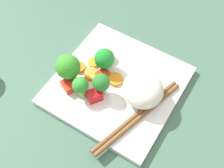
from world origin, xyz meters
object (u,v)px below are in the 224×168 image
square_plate (117,85)px  carrot_slice_0 (83,83)px  broccoli_floret_0 (80,86)px  rice_mound (142,91)px  chopstick_pair (137,117)px

square_plate → carrot_slice_0: (-3.59, 5.49, 1.02)cm
square_plate → broccoli_floret_0: broccoli_floret_0 is taller
rice_mound → carrot_slice_0: size_ratio=3.84×
broccoli_floret_0 → carrot_slice_0: bearing=25.5°
broccoli_floret_0 → chopstick_pair: size_ratio=0.24×
broccoli_floret_0 → chopstick_pair: bearing=-83.2°
chopstick_pair → broccoli_floret_0: bearing=112.8°
square_plate → chopstick_pair: chopstick_pair is taller
square_plate → carrot_slice_0: bearing=123.2°
square_plate → chopstick_pair: 8.33cm
carrot_slice_0 → square_plate: bearing=-56.8°
rice_mound → broccoli_floret_0: 11.44cm
broccoli_floret_0 → carrot_slice_0: (2.12, 1.01, -2.64)cm
square_plate → chopstick_pair: bearing=-121.7°
rice_mound → broccoli_floret_0: rice_mound is taller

